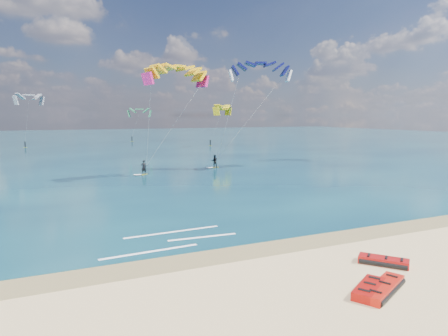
# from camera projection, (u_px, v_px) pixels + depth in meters

# --- Properties ---
(ground) EXTENTS (320.00, 320.00, 0.00)m
(ground) POSITION_uv_depth(u_px,v_px,m) (99.00, 171.00, 54.10)
(ground) COLOR tan
(ground) RESTS_ON ground
(wet_sand_strip) EXTENTS (320.00, 2.40, 0.01)m
(wet_sand_strip) POSITION_uv_depth(u_px,v_px,m) (187.00, 261.00, 20.62)
(wet_sand_strip) COLOR olive
(wet_sand_strip) RESTS_ON ground
(sea) EXTENTS (320.00, 200.00, 0.04)m
(sea) POSITION_uv_depth(u_px,v_px,m) (71.00, 142.00, 112.02)
(sea) COLOR #0A283B
(sea) RESTS_ON ground
(packed_kite_left) EXTENTS (3.55, 2.53, 0.43)m
(packed_kite_left) POSITION_uv_depth(u_px,v_px,m) (383.00, 293.00, 16.91)
(packed_kite_left) COLOR red
(packed_kite_left) RESTS_ON ground
(packed_kite_mid) EXTENTS (2.56, 2.75, 0.43)m
(packed_kite_mid) POSITION_uv_depth(u_px,v_px,m) (383.00, 265.00, 20.07)
(packed_kite_mid) COLOR #A00C0B
(packed_kite_mid) RESTS_ON ground
(packed_kite_right) EXTENTS (2.81, 2.33, 0.43)m
(packed_kite_right) POSITION_uv_depth(u_px,v_px,m) (369.00, 293.00, 16.86)
(packed_kite_right) COLOR #9A0B06
(packed_kite_right) RESTS_ON ground
(kitesurfer_main) EXTENTS (9.68, 7.41, 14.50)m
(kitesurfer_main) POSITION_uv_depth(u_px,v_px,m) (160.00, 114.00, 47.47)
(kitesurfer_main) COLOR yellow
(kitesurfer_main) RESTS_ON sea
(kitesurfer_far) EXTENTS (11.90, 7.53, 15.97)m
(kitesurfer_far) POSITION_uv_depth(u_px,v_px,m) (238.00, 109.00, 54.64)
(kitesurfer_far) COLOR gold
(kitesurfer_far) RESTS_ON sea
(shoreline_foam) EXTENTS (8.51, 3.60, 0.01)m
(shoreline_foam) POSITION_uv_depth(u_px,v_px,m) (174.00, 239.00, 23.99)
(shoreline_foam) COLOR white
(shoreline_foam) RESTS_ON ground
(distant_kites) EXTENTS (84.65, 33.61, 14.48)m
(distant_kites) POSITION_uv_depth(u_px,v_px,m) (18.00, 123.00, 86.63)
(distant_kites) COLOR teal
(distant_kites) RESTS_ON ground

